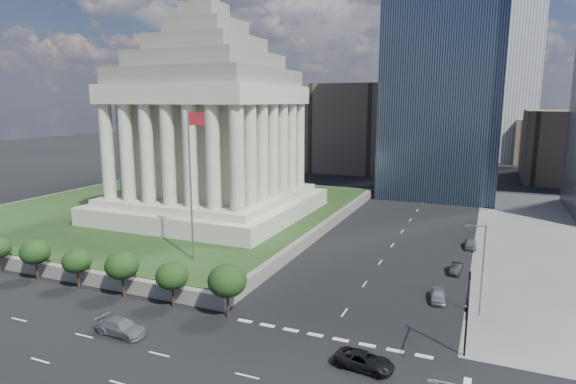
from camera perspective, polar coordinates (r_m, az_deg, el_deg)
The scene contains 16 objects.
ground at distance 130.01m, azimuth 16.69°, elevation 0.25°, with size 500.00×500.00×0.00m, color black.
plaza_terrace at distance 99.30m, azimuth -13.76°, elevation -2.21°, with size 66.00×70.00×1.80m, color #645E55.
plaza_lawn at distance 99.10m, azimuth -13.79°, elevation -1.68°, with size 64.00×68.00×0.10m, color #203616.
war_memorial at distance 89.02m, azimuth -9.36°, elevation 9.81°, with size 34.00×34.00×39.00m, color #A6A28B, non-canonical shape.
flagpole at distance 62.98m, azimuth -11.38°, elevation 1.86°, with size 2.52×0.24×20.00m.
tree_row at distance 66.96m, azimuth -25.81°, elevation -7.39°, with size 53.00×4.00×6.00m, color black, non-canonical shape.
midrise_glass at distance 123.09m, azimuth 18.13°, elevation 13.65°, with size 26.00×26.00×60.00m, color black.
building_filler_ne at distance 158.93m, azimuth 29.71°, elevation 4.77°, with size 20.00×30.00×20.00m, color brown.
building_filler_nw at distance 163.44m, azimuth 7.59°, elevation 7.61°, with size 24.00×30.00×28.00m, color brown.
traffic_signal_ne at distance 44.54m, azimuth 20.45°, elevation -12.88°, with size 0.30×5.74×8.00m.
street_lamp_north at distance 54.99m, azimuth 21.93°, elevation -8.00°, with size 2.13×0.22×10.00m.
pickup_truck at distance 44.08m, azimuth 9.04°, elevation -19.15°, with size 5.15×2.37×1.43m, color black.
suv_grey at distance 51.64m, azimuth -19.20°, elevation -14.87°, with size 5.39×2.19×1.56m, color slate.
parked_sedan_near at distance 58.86m, azimuth 17.35°, elevation -11.61°, with size 4.09×1.65×1.39m, color gray.
parked_sedan_mid at distance 68.64m, azimuth 19.31°, elevation -8.55°, with size 1.35×3.87×1.27m, color black.
parked_sedan_far at distance 80.59m, azimuth 20.82°, elevation -5.74°, with size 4.27×1.72×1.46m, color slate.
Camera 1 is at (13.41, -27.33, 22.56)m, focal length 30.00 mm.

